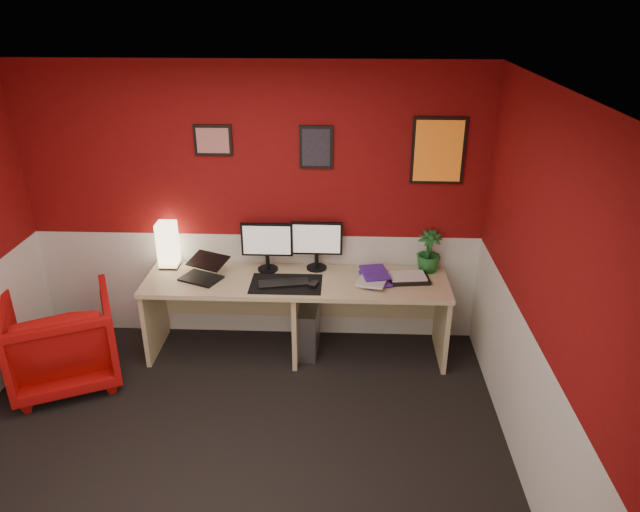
% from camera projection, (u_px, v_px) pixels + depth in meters
% --- Properties ---
extents(ground, '(4.00, 3.50, 0.01)m').
position_uv_depth(ground, '(226.00, 465.00, 4.06)').
color(ground, black).
rests_on(ground, ground).
extents(ceiling, '(4.00, 3.50, 0.01)m').
position_uv_depth(ceiling, '(194.00, 95.00, 3.02)').
color(ceiling, white).
rests_on(ceiling, ground).
extents(wall_back, '(4.00, 0.01, 2.50)m').
position_uv_depth(wall_back, '(254.00, 208.00, 5.13)').
color(wall_back, maroon).
rests_on(wall_back, ground).
extents(wall_right, '(0.01, 3.50, 2.50)m').
position_uv_depth(wall_right, '(548.00, 314.00, 3.46)').
color(wall_right, maroon).
rests_on(wall_right, ground).
extents(wainscot_back, '(4.00, 0.01, 1.00)m').
position_uv_depth(wainscot_back, '(258.00, 285.00, 5.44)').
color(wainscot_back, silver).
rests_on(wainscot_back, ground).
extents(wainscot_right, '(0.01, 3.50, 1.00)m').
position_uv_depth(wainscot_right, '(529.00, 415.00, 3.78)').
color(wainscot_right, silver).
rests_on(wainscot_right, ground).
extents(desk, '(2.60, 0.65, 0.73)m').
position_uv_depth(desk, '(297.00, 317.00, 5.17)').
color(desk, '#CEBA84').
rests_on(desk, ground).
extents(shoji_lamp, '(0.16, 0.16, 0.40)m').
position_uv_depth(shoji_lamp, '(168.00, 246.00, 5.18)').
color(shoji_lamp, '#FFE5B2').
rests_on(shoji_lamp, desk).
extents(laptop, '(0.40, 0.34, 0.22)m').
position_uv_depth(laptop, '(200.00, 268.00, 4.98)').
color(laptop, black).
rests_on(laptop, desk).
extents(monitor_left, '(0.45, 0.06, 0.58)m').
position_uv_depth(monitor_left, '(267.00, 240.00, 5.08)').
color(monitor_left, black).
rests_on(monitor_left, desk).
extents(monitor_right, '(0.45, 0.06, 0.58)m').
position_uv_depth(monitor_right, '(317.00, 238.00, 5.10)').
color(monitor_right, black).
rests_on(monitor_right, desk).
extents(desk_mat, '(0.60, 0.38, 0.01)m').
position_uv_depth(desk_mat, '(286.00, 284.00, 4.94)').
color(desk_mat, black).
rests_on(desk_mat, desk).
extents(keyboard, '(0.44, 0.22, 0.02)m').
position_uv_depth(keyboard, '(284.00, 283.00, 4.93)').
color(keyboard, black).
rests_on(keyboard, desk_mat).
extents(mouse, '(0.08, 0.11, 0.03)m').
position_uv_depth(mouse, '(313.00, 285.00, 4.90)').
color(mouse, black).
rests_on(mouse, desk_mat).
extents(book_bottom, '(0.28, 0.35, 0.03)m').
position_uv_depth(book_bottom, '(362.00, 280.00, 4.99)').
color(book_bottom, '#47229F').
rests_on(book_bottom, desk).
extents(book_middle, '(0.32, 0.37, 0.02)m').
position_uv_depth(book_middle, '(360.00, 277.00, 4.98)').
color(book_middle, silver).
rests_on(book_middle, book_bottom).
extents(book_top, '(0.27, 0.33, 0.03)m').
position_uv_depth(book_top, '(362.00, 274.00, 4.98)').
color(book_top, '#47229F').
rests_on(book_top, book_middle).
extents(zen_tray, '(0.38, 0.29, 0.03)m').
position_uv_depth(zen_tray, '(408.00, 278.00, 5.02)').
color(zen_tray, black).
rests_on(zen_tray, desk).
extents(potted_plant, '(0.25, 0.25, 0.37)m').
position_uv_depth(potted_plant, '(429.00, 251.00, 5.10)').
color(potted_plant, '#19591E').
rests_on(potted_plant, desk).
extents(pc_tower, '(0.22, 0.46, 0.45)m').
position_uv_depth(pc_tower, '(307.00, 328.00, 5.27)').
color(pc_tower, '#99999E').
rests_on(pc_tower, ground).
extents(armchair, '(1.09, 1.10, 0.76)m').
position_uv_depth(armchair, '(62.00, 340.00, 4.80)').
color(armchair, '#C00C0A').
rests_on(armchair, ground).
extents(art_left, '(0.32, 0.02, 0.26)m').
position_uv_depth(art_left, '(213.00, 140.00, 4.88)').
color(art_left, red).
rests_on(art_left, wall_back).
extents(art_center, '(0.28, 0.02, 0.36)m').
position_uv_depth(art_center, '(316.00, 147.00, 4.87)').
color(art_center, black).
rests_on(art_center, wall_back).
extents(art_right, '(0.44, 0.02, 0.56)m').
position_uv_depth(art_right, '(438.00, 151.00, 4.84)').
color(art_right, orange).
rests_on(art_right, wall_back).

